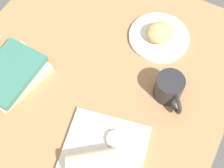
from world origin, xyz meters
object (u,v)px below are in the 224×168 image
at_px(square_plate, 103,155).
at_px(sauce_cup, 116,140).
at_px(breakfast_wrap, 92,162).
at_px(round_plate, 159,37).
at_px(coffee_mug, 169,88).
at_px(scone_pastry, 160,33).
at_px(book_stack, 12,75).

relative_size(square_plate, sauce_cup, 4.41).
height_order(square_plate, breakfast_wrap, breakfast_wrap).
distance_m(round_plate, square_plate, 0.47).
relative_size(round_plate, breakfast_wrap, 1.51).
distance_m(round_plate, coffee_mug, 0.23).
bearing_deg(round_plate, square_plate, -176.73).
xyz_separation_m(square_plate, breakfast_wrap, (-0.04, 0.01, 0.04)).
bearing_deg(breakfast_wrap, scone_pastry, -35.93).
xyz_separation_m(scone_pastry, sauce_cup, (-0.41, -0.04, -0.02)).
height_order(round_plate, scone_pastry, scone_pastry).
height_order(round_plate, book_stack, book_stack).
distance_m(scone_pastry, sauce_cup, 0.41).
relative_size(square_plate, book_stack, 0.99).
bearing_deg(coffee_mug, sauce_cup, 161.61).
relative_size(square_plate, breakfast_wrap, 1.69).
bearing_deg(coffee_mug, scone_pastry, 31.63).
bearing_deg(book_stack, round_plate, -43.71).
relative_size(scone_pastry, square_plate, 0.39).
relative_size(round_plate, square_plate, 0.89).
bearing_deg(sauce_cup, scone_pastry, 5.68).
distance_m(scone_pastry, breakfast_wrap, 0.50).
xyz_separation_m(round_plate, breakfast_wrap, (-0.51, -0.01, 0.04)).
distance_m(round_plate, scone_pastry, 0.04).
bearing_deg(breakfast_wrap, square_plate, -53.18).
height_order(scone_pastry, breakfast_wrap, breakfast_wrap).
relative_size(scone_pastry, coffee_mug, 0.82).
bearing_deg(scone_pastry, round_plate, 4.88).
bearing_deg(round_plate, book_stack, 136.29).
height_order(sauce_cup, coffee_mug, coffee_mug).
height_order(book_stack, coffee_mug, coffee_mug).
xyz_separation_m(round_plate, coffee_mug, (-0.19, -0.11, 0.04)).
distance_m(square_plate, coffee_mug, 0.29).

